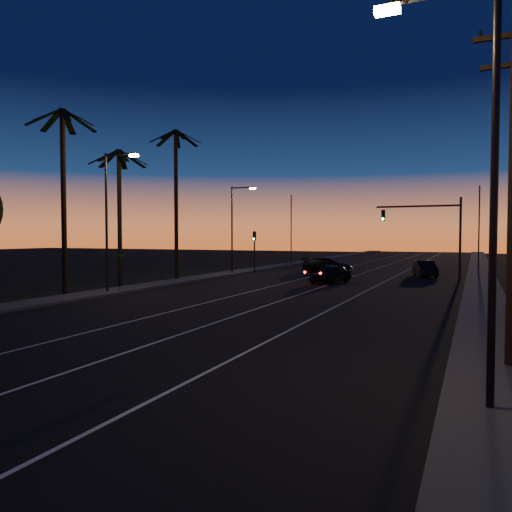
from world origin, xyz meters
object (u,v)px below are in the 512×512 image
at_px(lead_car, 331,274).
at_px(cross_car, 328,265).
at_px(signal_mast, 431,224).
at_px(right_car, 425,269).

bearing_deg(lead_car, cross_car, 106.77).
bearing_deg(cross_car, lead_car, -73.23).
height_order(signal_mast, right_car, signal_mast).
distance_m(right_car, cross_car, 9.69).
height_order(signal_mast, cross_car, signal_mast).
relative_size(lead_car, cross_car, 0.95).
relative_size(signal_mast, right_car, 1.51).
xyz_separation_m(signal_mast, right_car, (-0.62, 2.12, -4.04)).
height_order(signal_mast, lead_car, signal_mast).
distance_m(lead_car, right_car, 11.12).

